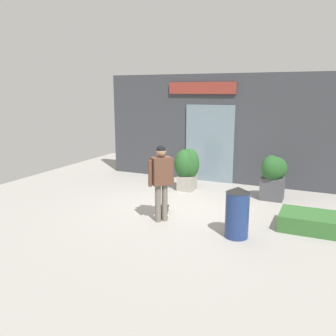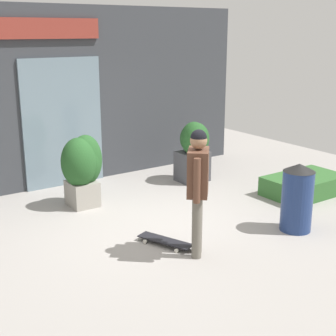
% 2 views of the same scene
% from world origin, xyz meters
% --- Properties ---
extents(ground_plane, '(12.00, 12.00, 0.00)m').
position_xyz_m(ground_plane, '(0.00, 0.00, 0.00)').
color(ground_plane, '#9E9993').
extents(building_facade, '(7.58, 0.31, 3.36)m').
position_xyz_m(building_facade, '(-0.01, 3.01, 1.67)').
color(building_facade, '#383A3F').
rests_on(building_facade, ground_plane).
extents(skateboarder, '(0.47, 0.49, 1.71)m').
position_xyz_m(skateboarder, '(-0.10, -1.01, 1.05)').
color(skateboarder, '#666056').
rests_on(skateboarder, ground_plane).
extents(skateboard, '(0.49, 0.85, 0.08)m').
position_xyz_m(skateboard, '(-0.28, -0.52, 0.06)').
color(skateboard, black).
rests_on(skateboard, ground_plane).
extents(planter_box_left, '(0.64, 0.66, 1.21)m').
position_xyz_m(planter_box_left, '(1.89, 1.62, 0.73)').
color(planter_box_left, '#47474C').
rests_on(planter_box_left, ground_plane).
extents(planter_box_right, '(0.73, 0.65, 1.23)m').
position_xyz_m(planter_box_right, '(-0.50, 1.58, 0.71)').
color(planter_box_right, gray).
rests_on(planter_box_right, ground_plane).
extents(trash_bin, '(0.47, 0.47, 1.03)m').
position_xyz_m(trash_bin, '(1.63, -1.20, 0.52)').
color(trash_bin, navy).
rests_on(trash_bin, ground_plane).
extents(hedge_ledge, '(1.45, 0.90, 0.35)m').
position_xyz_m(hedge_ledge, '(3.05, -0.17, 0.17)').
color(hedge_ledge, '#33662D').
rests_on(hedge_ledge, ground_plane).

